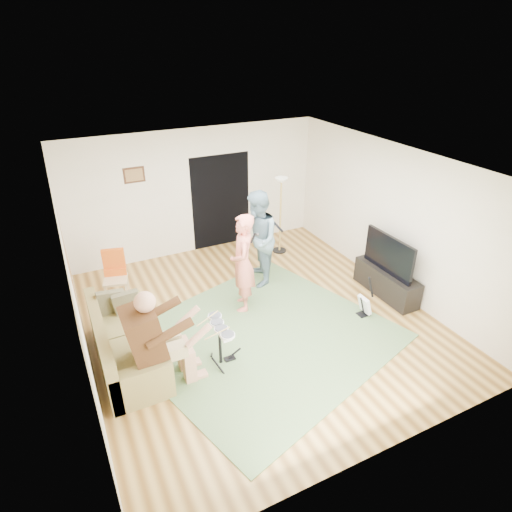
{
  "coord_description": "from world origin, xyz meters",
  "views": [
    {
      "loc": [
        -2.69,
        -5.39,
        4.41
      ],
      "look_at": [
        0.1,
        0.3,
        1.06
      ],
      "focal_mm": 30.0,
      "sensor_mm": 36.0,
      "label": 1
    }
  ],
  "objects_px": {
    "singer": "(243,263)",
    "guitarist": "(257,239)",
    "television": "(389,254)",
    "drum_kit": "(220,346)",
    "torchiere_lamp": "(281,202)",
    "sofa": "(122,348)",
    "dining_chair": "(116,283)",
    "guitar_spare": "(365,305)",
    "tv_cabinet": "(386,282)"
  },
  "relations": [
    {
      "from": "singer",
      "to": "guitarist",
      "type": "relative_size",
      "value": 0.95
    },
    {
      "from": "singer",
      "to": "television",
      "type": "relative_size",
      "value": 1.5
    },
    {
      "from": "television",
      "to": "drum_kit",
      "type": "bearing_deg",
      "value": -173.22
    },
    {
      "from": "guitarist",
      "to": "torchiere_lamp",
      "type": "relative_size",
      "value": 1.09
    },
    {
      "from": "drum_kit",
      "to": "sofa",
      "type": "bearing_deg",
      "value": 153.27
    },
    {
      "from": "drum_kit",
      "to": "torchiere_lamp",
      "type": "relative_size",
      "value": 0.42
    },
    {
      "from": "torchiere_lamp",
      "to": "dining_chair",
      "type": "bearing_deg",
      "value": -173.65
    },
    {
      "from": "guitar_spare",
      "to": "dining_chair",
      "type": "distance_m",
      "value": 4.46
    },
    {
      "from": "sofa",
      "to": "dining_chair",
      "type": "height_order",
      "value": "dining_chair"
    },
    {
      "from": "torchiere_lamp",
      "to": "drum_kit",
      "type": "bearing_deg",
      "value": -132.14
    },
    {
      "from": "guitarist",
      "to": "dining_chair",
      "type": "distance_m",
      "value": 2.71
    },
    {
      "from": "guitar_spare",
      "to": "television",
      "type": "relative_size",
      "value": 0.64
    },
    {
      "from": "tv_cabinet",
      "to": "television",
      "type": "xyz_separation_m",
      "value": [
        -0.05,
        0.0,
        0.6
      ]
    },
    {
      "from": "sofa",
      "to": "drum_kit",
      "type": "xyz_separation_m",
      "value": [
        1.29,
        -0.65,
        0.04
      ]
    },
    {
      "from": "guitar_spare",
      "to": "drum_kit",
      "type": "bearing_deg",
      "value": -179.33
    },
    {
      "from": "tv_cabinet",
      "to": "television",
      "type": "distance_m",
      "value": 0.6
    },
    {
      "from": "drum_kit",
      "to": "torchiere_lamp",
      "type": "bearing_deg",
      "value": 47.86
    },
    {
      "from": "sofa",
      "to": "guitarist",
      "type": "distance_m",
      "value": 3.13
    },
    {
      "from": "singer",
      "to": "drum_kit",
      "type": "bearing_deg",
      "value": -16.27
    },
    {
      "from": "singer",
      "to": "guitar_spare",
      "type": "xyz_separation_m",
      "value": [
        1.78,
        -1.16,
        -0.67
      ]
    },
    {
      "from": "guitarist",
      "to": "tv_cabinet",
      "type": "distance_m",
      "value": 2.54
    },
    {
      "from": "sofa",
      "to": "tv_cabinet",
      "type": "height_order",
      "value": "sofa"
    },
    {
      "from": "tv_cabinet",
      "to": "television",
      "type": "bearing_deg",
      "value": 180.0
    },
    {
      "from": "torchiere_lamp",
      "to": "dining_chair",
      "type": "distance_m",
      "value": 3.74
    },
    {
      "from": "singer",
      "to": "tv_cabinet",
      "type": "height_order",
      "value": "singer"
    },
    {
      "from": "guitar_spare",
      "to": "tv_cabinet",
      "type": "bearing_deg",
      "value": 25.31
    },
    {
      "from": "dining_chair",
      "to": "television",
      "type": "xyz_separation_m",
      "value": [
        4.51,
        -2.02,
        0.51
      ]
    },
    {
      "from": "torchiere_lamp",
      "to": "tv_cabinet",
      "type": "height_order",
      "value": "torchiere_lamp"
    },
    {
      "from": "singer",
      "to": "guitar_spare",
      "type": "height_order",
      "value": "singer"
    },
    {
      "from": "guitar_spare",
      "to": "torchiere_lamp",
      "type": "height_order",
      "value": "torchiere_lamp"
    },
    {
      "from": "guitarist",
      "to": "torchiere_lamp",
      "type": "bearing_deg",
      "value": 148.63
    },
    {
      "from": "sofa",
      "to": "torchiere_lamp",
      "type": "distance_m",
      "value": 4.52
    },
    {
      "from": "sofa",
      "to": "singer",
      "type": "height_order",
      "value": "singer"
    },
    {
      "from": "drum_kit",
      "to": "guitar_spare",
      "type": "xyz_separation_m",
      "value": [
        2.7,
        0.03,
        -0.1
      ]
    },
    {
      "from": "tv_cabinet",
      "to": "torchiere_lamp",
      "type": "bearing_deg",
      "value": 111.04
    },
    {
      "from": "sofa",
      "to": "television",
      "type": "xyz_separation_m",
      "value": [
        4.74,
        -0.24,
        0.58
      ]
    },
    {
      "from": "dining_chair",
      "to": "tv_cabinet",
      "type": "relative_size",
      "value": 0.69
    },
    {
      "from": "guitar_spare",
      "to": "sofa",
      "type": "bearing_deg",
      "value": 171.19
    },
    {
      "from": "singer",
      "to": "dining_chair",
      "type": "height_order",
      "value": "singer"
    },
    {
      "from": "dining_chair",
      "to": "drum_kit",
      "type": "bearing_deg",
      "value": -52.5
    },
    {
      "from": "singer",
      "to": "dining_chair",
      "type": "distance_m",
      "value": 2.4
    },
    {
      "from": "sofa",
      "to": "singer",
      "type": "xyz_separation_m",
      "value": [
        2.21,
        0.54,
        0.62
      ]
    },
    {
      "from": "guitarist",
      "to": "dining_chair",
      "type": "xyz_separation_m",
      "value": [
        -2.58,
        0.58,
        -0.59
      ]
    },
    {
      "from": "torchiere_lamp",
      "to": "tv_cabinet",
      "type": "xyz_separation_m",
      "value": [
        0.93,
        -2.43,
        -0.92
      ]
    },
    {
      "from": "guitarist",
      "to": "tv_cabinet",
      "type": "height_order",
      "value": "guitarist"
    },
    {
      "from": "guitarist",
      "to": "tv_cabinet",
      "type": "relative_size",
      "value": 1.33
    },
    {
      "from": "guitarist",
      "to": "television",
      "type": "xyz_separation_m",
      "value": [
        1.92,
        -1.44,
        -0.08
      ]
    },
    {
      "from": "guitar_spare",
      "to": "tv_cabinet",
      "type": "relative_size",
      "value": 0.55
    },
    {
      "from": "tv_cabinet",
      "to": "sofa",
      "type": "bearing_deg",
      "value": 177.13
    },
    {
      "from": "drum_kit",
      "to": "tv_cabinet",
      "type": "height_order",
      "value": "drum_kit"
    }
  ]
}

